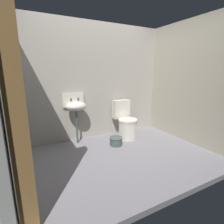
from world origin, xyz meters
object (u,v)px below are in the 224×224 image
at_px(toilet_near_wall, 126,123).
at_px(bucket, 116,141).
at_px(sink, 76,106).
at_px(wooden_door_post, 15,101).

distance_m(toilet_near_wall, bucket, 0.55).
xyz_separation_m(sink, bucket, (0.63, -0.48, -0.67)).
relative_size(toilet_near_wall, sink, 0.79).
relative_size(sink, bucket, 3.94).
bearing_deg(toilet_near_wall, bucket, 38.00).
relative_size(wooden_door_post, sink, 2.38).
bearing_deg(wooden_door_post, bucket, 37.62).
bearing_deg(bucket, sink, 142.43).
bearing_deg(sink, toilet_near_wall, -10.40).
bearing_deg(toilet_near_wall, wooden_door_post, 39.07).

